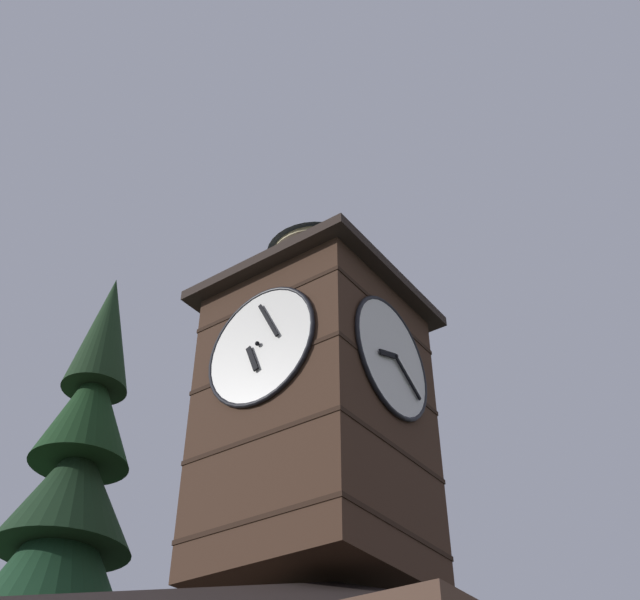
# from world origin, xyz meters

# --- Properties ---
(clock_tower) EXTENTS (4.66, 4.66, 9.67)m
(clock_tower) POSITION_xyz_m (1.40, -2.90, 10.69)
(clock_tower) COLOR #422B1E
(clock_tower) RESTS_ON building_main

